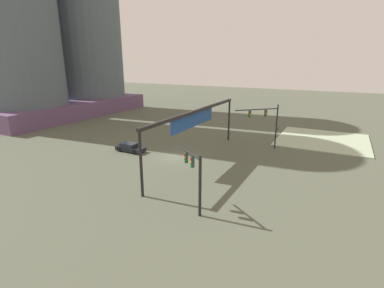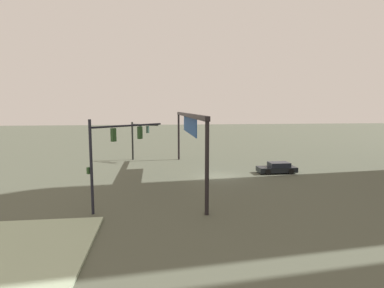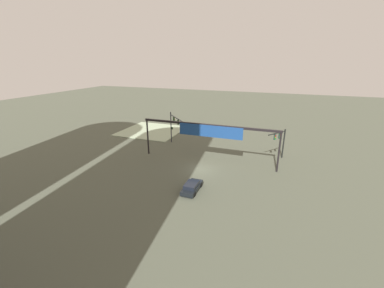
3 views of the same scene
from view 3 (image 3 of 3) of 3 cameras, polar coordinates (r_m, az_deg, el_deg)
ground_plane at (r=39.12m, az=2.10°, el=-5.99°), size 205.78×205.78×0.00m
sidewalk_corner at (r=60.72m, az=-9.38°, el=3.07°), size 13.87×13.51×0.15m
traffic_signal_near_corner at (r=49.40m, az=-4.29°, el=4.84°), size 4.67×5.14×6.45m
traffic_signal_opposite_side at (r=44.57m, az=19.92°, el=1.02°), size 2.73×3.68×5.26m
overhead_sign_gantry at (r=40.09m, az=3.86°, el=3.16°), size 23.09×0.43×6.66m
sedan_car_approaching at (r=32.92m, az=-0.05°, el=-9.98°), size 1.86×4.24×1.21m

